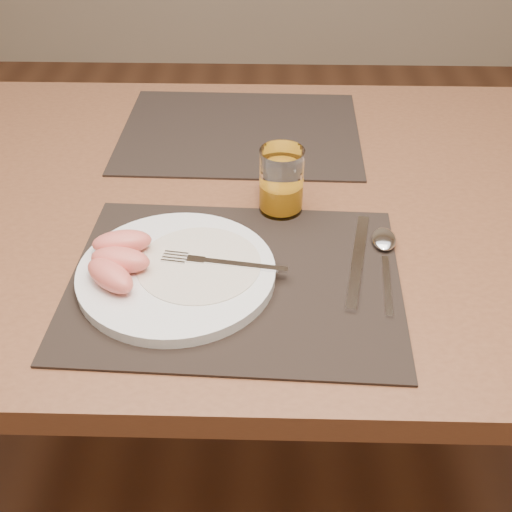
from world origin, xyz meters
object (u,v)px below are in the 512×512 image
(placemat_far, at_px, (240,132))
(plate, at_px, (177,273))
(juice_glass, at_px, (281,184))
(fork, at_px, (213,262))
(table, at_px, (249,236))
(spoon, at_px, (384,245))
(knife, at_px, (357,268))
(placemat_near, at_px, (235,280))

(placemat_far, height_order, plate, plate)
(juice_glass, bearing_deg, fork, -120.33)
(table, distance_m, spoon, 0.27)
(placemat_far, relative_size, juice_glass, 4.35)
(fork, relative_size, knife, 0.80)
(plate, relative_size, spoon, 1.41)
(placemat_near, distance_m, spoon, 0.23)
(spoon, bearing_deg, placemat_near, -160.95)
(table, bearing_deg, placemat_far, 96.30)
(table, xyz_separation_m, fork, (-0.04, -0.21, 0.11))
(juice_glass, bearing_deg, table, 138.09)
(table, height_order, plate, plate)
(fork, distance_m, spoon, 0.25)
(table, xyz_separation_m, plate, (-0.09, -0.22, 0.10))
(fork, relative_size, juice_glass, 1.69)
(placemat_near, relative_size, placemat_far, 1.00)
(juice_glass, bearing_deg, placemat_near, -109.97)
(table, height_order, juice_glass, juice_glass)
(fork, relative_size, spoon, 0.91)
(plate, distance_m, fork, 0.05)
(plate, bearing_deg, spoon, 14.06)
(placemat_far, xyz_separation_m, knife, (0.18, -0.42, 0.00))
(table, bearing_deg, placemat_near, -93.02)
(spoon, bearing_deg, fork, -166.17)
(placemat_near, distance_m, juice_glass, 0.19)
(placemat_near, distance_m, knife, 0.17)
(placemat_far, height_order, fork, fork)
(knife, distance_m, spoon, 0.07)
(spoon, height_order, juice_glass, juice_glass)
(table, height_order, knife, knife)
(knife, bearing_deg, placemat_far, 113.49)
(placemat_near, relative_size, plate, 1.67)
(placemat_far, xyz_separation_m, juice_glass, (0.08, -0.27, 0.05))
(fork, height_order, spoon, fork)
(placemat_near, xyz_separation_m, knife, (0.17, 0.02, 0.00))
(placemat_near, height_order, juice_glass, juice_glass)
(table, relative_size, juice_glass, 13.55)
(placemat_far, height_order, knife, knife)
(table, xyz_separation_m, spoon, (0.20, -0.15, 0.09))
(plate, xyz_separation_m, knife, (0.25, 0.02, -0.01))
(plate, height_order, spoon, plate)
(plate, distance_m, juice_glass, 0.23)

